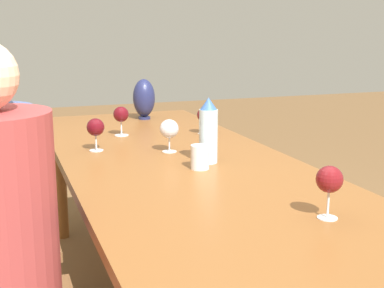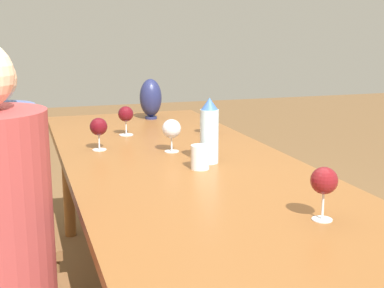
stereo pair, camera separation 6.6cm
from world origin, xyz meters
TOP-DOWN VIEW (x-y plane):
  - dining_table at (0.00, 0.00)m, footprint 2.98×0.92m
  - water_bottle at (0.13, -0.10)m, footprint 0.07×0.07m
  - water_tumbler at (0.05, -0.03)m, footprint 0.07×0.07m
  - vase at (1.23, -0.13)m, footprint 0.13×0.13m
  - wine_glass_0 at (0.69, -0.30)m, footprint 0.07×0.07m
  - wine_glass_1 at (-0.58, -0.18)m, footprint 0.08×0.08m
  - wine_glass_2 at (0.79, 0.11)m, footprint 0.08×0.08m
  - wine_glass_3 at (0.50, 0.29)m, footprint 0.08×0.08m
  - wine_glass_4 at (0.37, -0.01)m, footprint 0.08×0.08m
  - person_near at (-0.30, 0.70)m, footprint 0.35×0.35m

SIDE VIEW (x-z plane):
  - person_near at x=-0.30m, z-range 0.04..1.28m
  - dining_table at x=0.00m, z-range 0.31..1.04m
  - water_tumbler at x=0.05m, z-range 0.74..0.83m
  - wine_glass_0 at x=0.69m, z-range 0.76..0.90m
  - wine_glass_4 at x=0.37m, z-range 0.76..0.91m
  - wine_glass_3 at x=0.50m, z-range 0.77..0.91m
  - wine_glass_2 at x=0.79m, z-range 0.77..0.91m
  - wine_glass_1 at x=-0.58m, z-range 0.77..0.93m
  - vase at x=1.23m, z-range 0.74..0.98m
  - water_bottle at x=0.13m, z-range 0.73..1.00m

